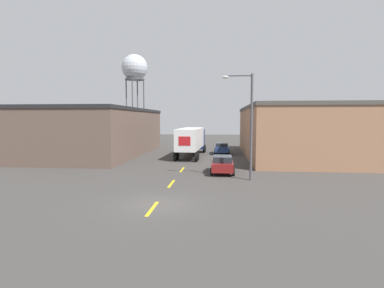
% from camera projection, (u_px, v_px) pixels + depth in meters
% --- Properties ---
extents(ground_plane, '(160.00, 160.00, 0.00)m').
position_uv_depth(ground_plane, '(155.00, 205.00, 17.33)').
color(ground_plane, '#3D3A38').
extents(road_centerline, '(0.20, 15.60, 0.01)m').
position_uv_depth(road_centerline, '(171.00, 184.00, 22.91)').
color(road_centerline, gold).
rests_on(road_centerline, ground_plane).
extents(warehouse_left, '(12.64, 24.43, 6.43)m').
position_uv_depth(warehouse_left, '(99.00, 131.00, 42.07)').
color(warehouse_left, brown).
rests_on(warehouse_left, ground_plane).
extents(warehouse_right, '(13.11, 23.76, 6.64)m').
position_uv_depth(warehouse_right, '(295.00, 132.00, 39.25)').
color(warehouse_right, '#9E7051').
rests_on(warehouse_right, ground_plane).
extents(semi_truck, '(3.25, 12.39, 3.76)m').
position_uv_depth(semi_truck, '(192.00, 139.00, 40.08)').
color(semi_truck, navy).
rests_on(semi_truck, ground_plane).
extents(parked_car_right_far, '(2.12, 4.27, 1.59)m').
position_uv_depth(parked_car_right_far, '(222.00, 148.00, 42.62)').
color(parked_car_right_far, navy).
rests_on(parked_car_right_far, ground_plane).
extents(parked_car_right_mid, '(2.12, 4.27, 1.59)m').
position_uv_depth(parked_car_right_mid, '(222.00, 164.00, 27.41)').
color(parked_car_right_mid, maroon).
rests_on(parked_car_right_mid, ground_plane).
extents(water_tower, '(6.21, 6.21, 20.50)m').
position_uv_depth(water_tower, '(135.00, 69.00, 72.04)').
color(water_tower, '#47474C').
rests_on(water_tower, ground_plane).
extents(street_lamp, '(2.48, 0.32, 8.53)m').
position_uv_depth(street_lamp, '(248.00, 119.00, 23.90)').
color(street_lamp, '#4C4C51').
rests_on(street_lamp, ground_plane).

